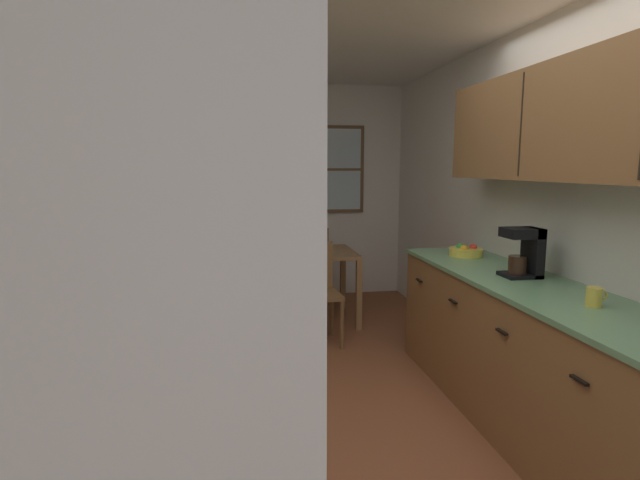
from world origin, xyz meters
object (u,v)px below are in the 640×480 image
at_px(stove_range, 167,459).
at_px(dining_chair_near, 315,287).
at_px(dining_table, 312,263).
at_px(table_serving_bowl, 308,248).
at_px(coffee_maker, 525,251).
at_px(fruit_bowl, 466,251).
at_px(refrigerator, 137,470).
at_px(storage_canister, 180,284).
at_px(microwave_over_range, 117,133).
at_px(mug_by_coffeemaker, 594,297).
at_px(dining_chair_far, 311,262).
at_px(trash_bin, 240,308).

relative_size(stove_range, dining_chair_near, 1.22).
distance_m(dining_table, table_serving_bowl, 0.16).
xyz_separation_m(coffee_maker, fruit_bowl, (-0.03, 0.74, -0.12)).
distance_m(refrigerator, dining_chair_near, 3.37).
bearing_deg(storage_canister, coffee_maker, 7.53).
bearing_deg(fruit_bowl, microwave_over_range, -141.73).
xyz_separation_m(mug_by_coffeemaker, table_serving_bowl, (-1.02, 2.82, -0.19)).
relative_size(dining_chair_near, dining_chair_far, 1.00).
bearing_deg(microwave_over_range, refrigerator, -77.47).
relative_size(refrigerator, coffee_maker, 5.90).
bearing_deg(stove_range, dining_chair_near, 68.55).
distance_m(refrigerator, dining_chair_far, 4.57).
height_order(dining_table, dining_chair_far, dining_chair_far).
distance_m(coffee_maker, table_serving_bowl, 2.42).
relative_size(refrigerator, mug_by_coffeemaker, 16.28).
relative_size(dining_table, coffee_maker, 2.80).
height_order(microwave_over_range, mug_by_coffeemaker, microwave_over_range).
bearing_deg(dining_chair_near, microwave_over_range, -113.70).
xyz_separation_m(storage_canister, mug_by_coffeemaker, (2.02, -0.40, -0.05)).
distance_m(refrigerator, coffee_maker, 2.63).
bearing_deg(microwave_over_range, dining_chair_near, 66.30).
height_order(microwave_over_range, trash_bin, microwave_over_range).
height_order(refrigerator, coffee_maker, refrigerator).
xyz_separation_m(stove_range, microwave_over_range, (-0.11, 0.00, 1.23)).
xyz_separation_m(microwave_over_range, coffee_maker, (2.17, 0.94, -0.64)).
xyz_separation_m(microwave_over_range, dining_table, (1.14, 3.07, -1.09)).
xyz_separation_m(trash_bin, storage_canister, (-0.30, -1.95, 0.71)).
bearing_deg(dining_chair_near, table_serving_bowl, 88.02).
height_order(stove_range, dining_table, stove_range).
xyz_separation_m(refrigerator, coffee_maker, (2.00, 1.70, 0.15)).
relative_size(dining_chair_far, table_serving_bowl, 5.33).
bearing_deg(trash_bin, dining_table, 31.67).
height_order(stove_range, microwave_over_range, microwave_over_range).
bearing_deg(dining_chair_near, coffee_maker, -54.54).
distance_m(coffee_maker, fruit_bowl, 0.75).
relative_size(refrigerator, table_serving_bowl, 10.77).
relative_size(dining_chair_near, table_serving_bowl, 5.33).
distance_m(trash_bin, storage_canister, 2.09).
bearing_deg(dining_chair_near, storage_canister, -118.51).
distance_m(dining_chair_near, table_serving_bowl, 0.68).
height_order(dining_table, table_serving_bowl, table_serving_bowl).
distance_m(microwave_over_range, fruit_bowl, 2.83).
xyz_separation_m(dining_table, fruit_bowl, (0.99, -1.39, 0.33)).
height_order(dining_chair_near, trash_bin, dining_chair_near).
bearing_deg(coffee_maker, stove_range, -155.30).
height_order(dining_table, coffee_maker, coffee_maker).
xyz_separation_m(dining_chair_near, coffee_maker, (1.08, -1.52, 0.56)).
xyz_separation_m(stove_range, dining_table, (1.03, 3.07, 0.14)).
xyz_separation_m(microwave_over_range, dining_chair_far, (1.22, 3.68, -1.20)).
xyz_separation_m(trash_bin, coffee_maker, (1.76, -1.67, 0.77)).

